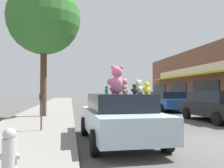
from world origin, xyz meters
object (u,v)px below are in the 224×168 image
teddy_bear_teal (141,90)px  teddy_bear_giant (117,80)px  teddy_bear_green (107,90)px  teddy_bear_white (126,90)px  teddy_bear_yellow (147,88)px  fire_hydrant (9,153)px  plush_art_car (119,117)px  street_tree (44,18)px  teddy_bear_black (134,89)px  parking_meter (41,107)px  teddy_bear_brown (124,90)px  parked_car_far_right (167,101)px  teddy_bear_red (113,88)px  teddy_bear_cream (139,87)px  parked_car_far_center (217,105)px

teddy_bear_teal → teddy_bear_giant: bearing=-130.8°
teddy_bear_giant → teddy_bear_green: bearing=37.1°
teddy_bear_giant → teddy_bear_white: (0.44, 0.65, -0.30)m
teddy_bear_yellow → fire_hydrant: (-2.88, -2.11, -1.04)m
plush_art_car → teddy_bear_teal: 1.19m
street_tree → teddy_bear_black: bearing=-68.5°
teddy_bear_green → parking_meter: bearing=-89.7°
parking_meter → teddy_bear_giant: bearing=-29.1°
teddy_bear_teal → teddy_bear_brown: size_ratio=0.96×
parked_car_far_right → fire_hydrant: size_ratio=5.88×
plush_art_car → teddy_bear_green: teddy_bear_green is taller
teddy_bear_yellow → fire_hydrant: bearing=39.0°
teddy_bear_green → parked_car_far_right: teddy_bear_green is taller
teddy_bear_white → teddy_bear_brown: 1.59m
parking_meter → plush_art_car: bearing=-35.3°
teddy_bear_teal → teddy_bear_white: 1.77m
teddy_bear_black → teddy_bear_teal: teddy_bear_black is taller
street_tree → teddy_bear_red: bearing=-64.5°
teddy_bear_red → parked_car_far_right: size_ratio=0.08×
teddy_bear_brown → fire_hydrant: bearing=-8.5°
plush_art_car → teddy_bear_yellow: 1.44m
teddy_bear_yellow → parked_car_far_right: (5.23, 11.66, -0.80)m
plush_art_car → teddy_bear_brown: teddy_bear_brown is taller
teddy_bear_green → fire_hydrant: size_ratio=0.31×
street_tree → parking_meter: bearing=-84.7°
teddy_bear_brown → street_tree: street_tree is taller
teddy_bear_teal → teddy_bear_red: bearing=-135.5°
teddy_bear_yellow → teddy_bear_black: (-0.32, 0.01, -0.03)m
plush_art_car → teddy_bear_cream: teddy_bear_cream is taller
teddy_bear_black → fire_hydrant: size_ratio=0.34×
plush_art_car → teddy_bear_yellow: (0.53, -1.05, 0.83)m
teddy_bear_black → teddy_bear_green: (-0.55, 1.26, -0.01)m
teddy_bear_yellow → teddy_bear_cream: (-0.17, 0.16, 0.03)m
teddy_bear_black → fire_hydrant: 3.48m
teddy_bear_green → street_tree: size_ratio=0.03×
teddy_bear_black → street_tree: (-3.10, 7.87, 3.97)m
plush_art_car → fire_hydrant: 3.94m
teddy_bear_teal → teddy_bear_brown: 0.48m
teddy_bear_green → teddy_bear_brown: bearing=62.6°
teddy_bear_giant → parking_meter: (-2.43, 1.35, -0.90)m
parked_car_far_right → teddy_bear_giant: bearing=-119.3°
teddy_bear_giant → teddy_bear_black: (0.20, -1.39, -0.30)m
parked_car_far_center → teddy_bear_white: bearing=-149.7°
teddy_bear_green → parked_car_far_center: size_ratio=0.05×
teddy_bear_brown → parked_car_far_center: teddy_bear_brown is taller
fire_hydrant → teddy_bear_yellow: bearing=36.2°
parked_car_far_right → teddy_bear_yellow: bearing=-114.2°
teddy_bear_green → fire_hydrant: 4.06m
teddy_bear_yellow → street_tree: 9.46m
teddy_bear_brown → parked_car_far_right: teddy_bear_brown is taller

